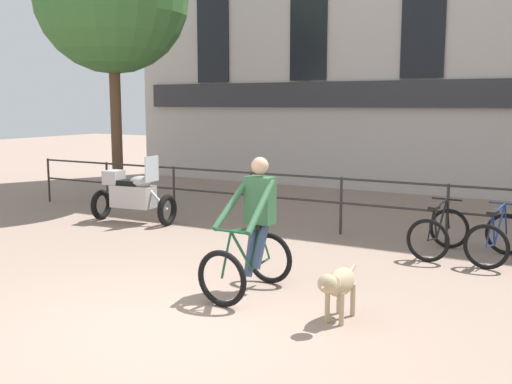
{
  "coord_description": "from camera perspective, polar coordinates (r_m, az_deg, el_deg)",
  "views": [
    {
      "loc": [
        3.85,
        -4.88,
        2.37
      ],
      "look_at": [
        -0.46,
        2.86,
        1.05
      ],
      "focal_mm": 42.0,
      "sensor_mm": 36.0,
      "label": 1
    }
  ],
  "objects": [
    {
      "name": "canal_railing",
      "position": [
        10.92,
        8.11,
        -0.37
      ],
      "size": [
        15.05,
        0.05,
        1.05
      ],
      "color": "#2D2B28",
      "rests_on": "ground_plane"
    },
    {
      "name": "dog",
      "position": [
        6.63,
        7.83,
        -8.67
      ],
      "size": [
        0.26,
        0.94,
        0.61
      ],
      "rotation": [
        0.0,
        0.0,
        -0.01
      ],
      "color": "tan",
      "rests_on": "ground_plane"
    },
    {
      "name": "parked_bicycle_mid_left",
      "position": [
        9.7,
        21.95,
        -4.12
      ],
      "size": [
        0.81,
        1.19,
        0.86
      ],
      "rotation": [
        0.0,
        0.0,
        3.0
      ],
      "color": "black",
      "rests_on": "ground_plane"
    },
    {
      "name": "ground_plane",
      "position": [
        6.65,
        -8.78,
        -12.5
      ],
      "size": [
        60.0,
        60.0,
        0.0
      ],
      "primitive_type": "plane",
      "color": "gray"
    },
    {
      "name": "cyclist_with_bike",
      "position": [
        7.51,
        -0.31,
        -3.87
      ],
      "size": [
        0.73,
        1.2,
        1.7
      ],
      "rotation": [
        0.0,
        0.0,
        -0.04
      ],
      "color": "black",
      "rests_on": "ground_plane"
    },
    {
      "name": "parked_bicycle_near_lamp",
      "position": [
        9.83,
        17.01,
        -3.71
      ],
      "size": [
        0.76,
        1.17,
        0.86
      ],
      "rotation": [
        0.0,
        0.0,
        3.05
      ],
      "color": "black",
      "rests_on": "ground_plane"
    },
    {
      "name": "parked_motorcycle",
      "position": [
        12.16,
        -11.69,
        -0.26
      ],
      "size": [
        1.75,
        0.78,
        1.35
      ],
      "rotation": [
        0.0,
        0.0,
        1.67
      ],
      "color": "black",
      "rests_on": "ground_plane"
    }
  ]
}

